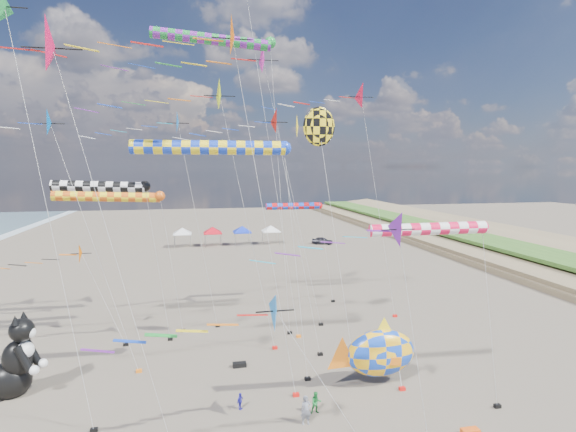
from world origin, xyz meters
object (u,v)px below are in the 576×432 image
at_px(fish_inflatable, 380,353).
at_px(child_green, 316,403).
at_px(parked_car, 322,241).
at_px(child_blue, 240,401).
at_px(cat_inflatable, 13,354).
at_px(person_adult, 306,410).

distance_m(fish_inflatable, child_green, 5.44).
relative_size(fish_inflatable, child_green, 4.87).
bearing_deg(parked_car, child_blue, -178.06).
height_order(cat_inflatable, child_green, cat_inflatable).
relative_size(person_adult, child_green, 1.26).
bearing_deg(child_blue, child_green, -67.97).
relative_size(fish_inflatable, person_adult, 3.86).
bearing_deg(child_green, parked_car, 71.30).
xyz_separation_m(cat_inflatable, parked_car, (32.33, 46.22, -1.88)).
distance_m(person_adult, child_green, 1.21).
xyz_separation_m(child_green, child_blue, (-4.03, 1.26, -0.13)).
bearing_deg(child_green, fish_inflatable, 24.59).
distance_m(cat_inflatable, person_adult, 17.40).
height_order(fish_inflatable, child_blue, fish_inflatable).
height_order(cat_inflatable, child_blue, cat_inflatable).
bearing_deg(child_blue, person_adult, -84.37).
relative_size(cat_inflatable, child_blue, 5.30).
height_order(cat_inflatable, parked_car, cat_inflatable).
bearing_deg(cat_inflatable, child_green, -6.67).
distance_m(cat_inflatable, child_green, 17.85).
xyz_separation_m(person_adult, child_blue, (-3.22, 2.16, -0.29)).
bearing_deg(fish_inflatable, child_green, -153.36).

